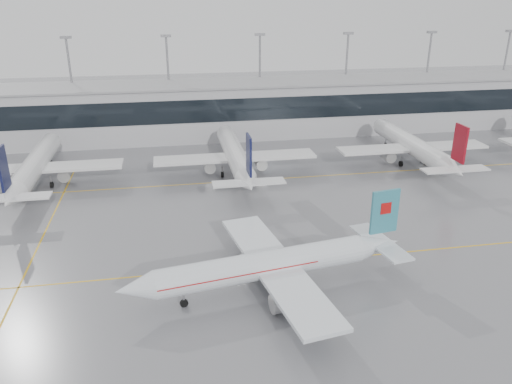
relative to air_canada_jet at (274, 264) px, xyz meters
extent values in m
plane|color=slate|center=(1.10, 5.51, -3.24)|extent=(320.00, 320.00, 0.00)
cube|color=gold|center=(1.10, 5.51, -3.23)|extent=(120.00, 0.25, 0.01)
cube|color=gold|center=(1.10, 35.51, -3.23)|extent=(120.00, 0.25, 0.01)
cube|color=gold|center=(-28.90, 20.51, -3.23)|extent=(0.25, 60.00, 0.01)
cube|color=#A9A9AD|center=(1.10, 67.51, 2.76)|extent=(180.00, 15.00, 12.00)
cube|color=black|center=(1.10, 59.96, 4.26)|extent=(180.00, 0.20, 5.00)
cube|color=gray|center=(1.10, 67.51, 8.96)|extent=(182.00, 16.00, 0.40)
cylinder|color=gray|center=(-31.90, 73.51, 7.76)|extent=(0.50, 0.50, 22.00)
cube|color=gray|center=(-31.90, 73.51, 19.06)|extent=(2.40, 1.00, 0.60)
cylinder|color=gray|center=(-9.90, 73.51, 7.76)|extent=(0.50, 0.50, 22.00)
cube|color=gray|center=(-9.90, 73.51, 19.06)|extent=(2.40, 1.00, 0.60)
cylinder|color=gray|center=(12.10, 73.51, 7.76)|extent=(0.50, 0.50, 22.00)
cube|color=gray|center=(12.10, 73.51, 19.06)|extent=(2.40, 1.00, 0.60)
cylinder|color=gray|center=(34.10, 73.51, 7.76)|extent=(0.50, 0.50, 22.00)
cube|color=gray|center=(34.10, 73.51, 19.06)|extent=(2.40, 1.00, 0.60)
cylinder|color=gray|center=(56.10, 73.51, 7.76)|extent=(0.50, 0.50, 22.00)
cube|color=gray|center=(56.10, 73.51, 19.06)|extent=(2.40, 1.00, 0.60)
cylinder|color=gray|center=(78.10, 73.51, 7.76)|extent=(0.50, 0.50, 22.00)
cube|color=gray|center=(78.10, 73.51, 19.06)|extent=(2.40, 1.00, 0.60)
cylinder|color=silver|center=(-1.30, -0.21, 0.11)|extent=(24.32, 7.04, 3.17)
cone|color=silver|center=(-15.17, -2.50, 0.11)|extent=(4.46, 3.77, 3.17)
cone|color=silver|center=(13.37, 2.20, 0.11)|extent=(6.04, 4.03, 3.17)
cube|color=silver|center=(0.18, 0.03, -0.29)|extent=(9.18, 26.60, 0.45)
cube|color=silver|center=(13.57, 2.23, 0.41)|extent=(4.40, 10.38, 0.25)
cube|color=teal|center=(13.77, 2.27, 4.40)|extent=(3.61, 0.93, 5.40)
cylinder|color=#9F9F9F|center=(0.47, -4.79, -1.79)|extent=(3.89, 2.66, 2.10)
cylinder|color=#9F9F9F|center=(-1.09, 4.69, -1.79)|extent=(3.89, 2.66, 2.10)
cylinder|color=gray|center=(-10.24, -1.69, -2.13)|extent=(0.20, 0.20, 1.32)
cylinder|color=black|center=(-10.24, -1.69, -2.79)|extent=(0.94, 0.44, 0.90)
cylinder|color=gray|center=(1.59, -2.37, -2.03)|extent=(0.24, 0.24, 1.32)
cylinder|color=black|center=(1.59, -2.37, -2.69)|extent=(1.16, 0.62, 1.10)
cylinder|color=gray|center=(0.75, 2.76, -2.03)|extent=(0.24, 0.24, 1.32)
cylinder|color=black|center=(0.75, 2.76, -2.69)|extent=(1.16, 0.62, 1.10)
cube|color=#B70F0F|center=(13.77, 2.27, 4.90)|extent=(1.45, 0.67, 1.40)
cube|color=#B70F0F|center=(-4.26, -0.70, 0.31)|extent=(18.28, 6.08, 0.12)
cylinder|color=silver|center=(-33.90, 40.51, 0.56)|extent=(3.59, 27.36, 3.59)
cone|color=silver|center=(-33.90, 56.19, 0.56)|extent=(3.59, 4.00, 3.59)
cone|color=silver|center=(-33.90, 24.03, 0.56)|extent=(3.59, 5.60, 3.59)
cube|color=silver|center=(-33.90, 39.01, 0.16)|extent=(29.64, 5.00, 0.45)
cube|color=silver|center=(-33.90, 23.83, 0.86)|extent=(11.40, 2.80, 0.25)
cube|color=#0F1339|center=(-33.90, 23.63, 5.42)|extent=(0.35, 3.60, 6.12)
cylinder|color=#9F9F9F|center=(-38.70, 39.51, -1.34)|extent=(2.10, 3.60, 2.10)
cylinder|color=#9F9F9F|center=(-29.10, 39.51, -1.34)|extent=(2.10, 3.60, 2.10)
cylinder|color=gray|center=(-33.90, 51.19, -2.01)|extent=(0.20, 0.20, 1.56)
cylinder|color=black|center=(-33.90, 51.19, -2.79)|extent=(0.30, 0.90, 0.90)
cylinder|color=gray|center=(-36.50, 38.01, -1.91)|extent=(0.24, 0.24, 1.56)
cylinder|color=black|center=(-36.50, 38.01, -2.69)|extent=(0.45, 1.10, 1.10)
cylinder|color=gray|center=(-31.30, 38.01, -1.91)|extent=(0.24, 0.24, 1.56)
cylinder|color=black|center=(-31.30, 38.01, -2.69)|extent=(0.45, 1.10, 1.10)
cylinder|color=silver|center=(1.10, 40.51, 0.56)|extent=(3.59, 27.36, 3.59)
cone|color=silver|center=(1.10, 56.19, 0.56)|extent=(3.59, 4.00, 3.59)
cone|color=silver|center=(1.10, 24.03, 0.56)|extent=(3.59, 5.60, 3.59)
cube|color=silver|center=(1.10, 39.01, 0.16)|extent=(29.64, 5.00, 0.45)
cube|color=silver|center=(1.10, 23.83, 0.86)|extent=(11.40, 2.80, 0.25)
cube|color=#0F1339|center=(1.10, 23.63, 5.42)|extent=(0.35, 3.60, 6.12)
cylinder|color=#9F9F9F|center=(-3.70, 39.51, -1.34)|extent=(2.10, 3.60, 2.10)
cylinder|color=#9F9F9F|center=(5.90, 39.51, -1.34)|extent=(2.10, 3.60, 2.10)
cylinder|color=gray|center=(1.10, 51.19, -2.01)|extent=(0.20, 0.20, 1.56)
cylinder|color=black|center=(1.10, 51.19, -2.79)|extent=(0.30, 0.90, 0.90)
cylinder|color=gray|center=(-1.50, 38.01, -1.91)|extent=(0.24, 0.24, 1.56)
cylinder|color=black|center=(-1.50, 38.01, -2.69)|extent=(0.45, 1.10, 1.10)
cylinder|color=gray|center=(3.70, 38.01, -1.91)|extent=(0.24, 0.24, 1.56)
cylinder|color=black|center=(3.70, 38.01, -2.69)|extent=(0.45, 1.10, 1.10)
cylinder|color=silver|center=(36.10, 40.51, 0.56)|extent=(3.59, 27.36, 3.59)
cone|color=silver|center=(36.10, 56.19, 0.56)|extent=(3.59, 4.00, 3.59)
cone|color=silver|center=(36.10, 24.03, 0.56)|extent=(3.59, 5.60, 3.59)
cube|color=silver|center=(36.10, 39.01, 0.16)|extent=(29.64, 5.00, 0.45)
cube|color=silver|center=(36.10, 23.83, 0.86)|extent=(11.40, 2.80, 0.25)
cube|color=maroon|center=(36.10, 23.63, 5.42)|extent=(0.35, 3.60, 6.12)
cylinder|color=#9F9F9F|center=(31.30, 39.51, -1.34)|extent=(2.10, 3.60, 2.10)
cylinder|color=#9F9F9F|center=(40.90, 39.51, -1.34)|extent=(2.10, 3.60, 2.10)
cylinder|color=gray|center=(36.10, 51.19, -2.01)|extent=(0.20, 0.20, 1.56)
cylinder|color=black|center=(36.10, 51.19, -2.79)|extent=(0.30, 0.90, 0.90)
cylinder|color=gray|center=(33.50, 38.01, -1.91)|extent=(0.24, 0.24, 1.56)
cylinder|color=black|center=(33.50, 38.01, -2.69)|extent=(0.45, 1.10, 1.10)
cylinder|color=gray|center=(38.70, 38.01, -1.91)|extent=(0.24, 0.24, 1.56)
cylinder|color=black|center=(38.70, 38.01, -2.69)|extent=(0.45, 1.10, 1.10)
camera|label=1|loc=(-10.62, -47.77, 28.41)|focal=35.00mm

